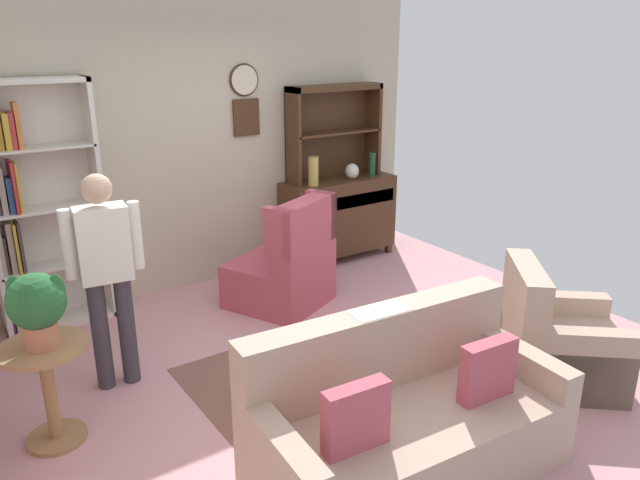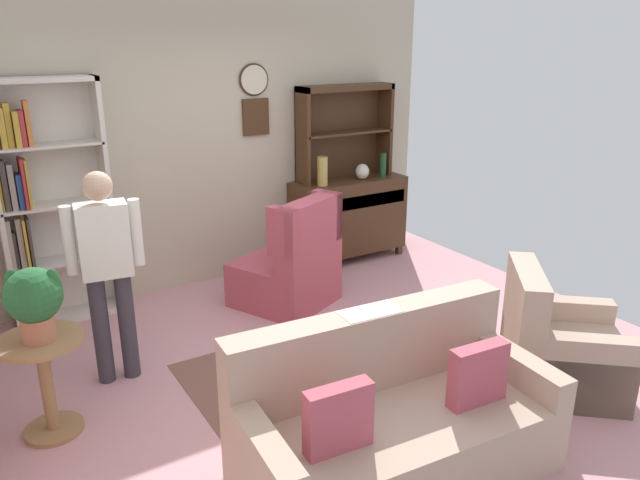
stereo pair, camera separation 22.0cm
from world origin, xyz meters
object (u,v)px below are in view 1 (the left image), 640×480
object	(u,v)px
bottle_wine	(372,164)
plant_stand	(48,383)
armchair_floral	(556,343)
potted_plant_large	(37,305)
book_stack	(344,338)
person_reading	(106,267)
coffee_table	(326,354)
vase_round	(352,171)
sideboard_hutch	(333,119)
sideboard	(338,215)
couch_floral	(404,421)
wingback_chair	(287,267)
vase_tall	(313,171)
bookshelf	(35,209)

from	to	relation	value
bottle_wine	plant_stand	world-z (taller)	bottle_wine
armchair_floral	potted_plant_large	world-z (taller)	potted_plant_large
plant_stand	book_stack	size ratio (longest dim) A/B	3.59
person_reading	coffee_table	size ratio (longest dim) A/B	1.95
vase_round	book_stack	bearing A→B (deg)	-128.38
sideboard_hutch	book_stack	xyz separation A→B (m)	(-1.59, -2.35, -1.12)
sideboard	person_reading	world-z (taller)	person_reading
vase_round	couch_floral	size ratio (longest dim) A/B	0.09
vase_round	wingback_chair	size ratio (longest dim) A/B	0.16
book_stack	vase_tall	bearing A→B (deg)	60.94
bookshelf	wingback_chair	size ratio (longest dim) A/B	1.99
sideboard	potted_plant_large	size ratio (longest dim) A/B	2.82
armchair_floral	book_stack	xyz separation A→B (m)	(-1.39, 0.72, 0.15)
sideboard	potted_plant_large	bearing A→B (deg)	-153.79
sideboard	armchair_floral	bearing A→B (deg)	-93.85
bottle_wine	plant_stand	bearing A→B (deg)	-157.71
person_reading	coffee_table	xyz separation A→B (m)	(1.12, -1.02, -0.55)
vase_tall	plant_stand	bearing A→B (deg)	-152.54
bookshelf	wingback_chair	distance (m)	2.19
potted_plant_large	coffee_table	size ratio (longest dim) A/B	0.58
bookshelf	person_reading	world-z (taller)	bookshelf
bottle_wine	coffee_table	bearing A→B (deg)	-134.85
sideboard_hutch	bottle_wine	world-z (taller)	sideboard_hutch
wingback_chair	sideboard	bearing A→B (deg)	33.34
coffee_table	couch_floral	bearing A→B (deg)	-92.14
armchair_floral	person_reading	xyz separation A→B (m)	(-2.66, 1.75, 0.62)
vase_round	wingback_chair	xyz separation A→B (m)	(-1.27, -0.68, -0.62)
person_reading	book_stack	world-z (taller)	person_reading
armchair_floral	wingback_chair	xyz separation A→B (m)	(-0.94, 2.21, 0.09)
person_reading	coffee_table	world-z (taller)	person_reading
plant_stand	armchair_floral	bearing A→B (deg)	-22.51
bottle_wine	person_reading	xyz separation A→B (m)	(-3.25, -1.11, -0.15)
bookshelf	sideboard_hutch	bearing A→B (deg)	0.43
coffee_table	book_stack	world-z (taller)	book_stack
sideboard_hutch	wingback_chair	xyz separation A→B (m)	(-1.14, -0.86, -1.18)
bookshelf	bottle_wine	world-z (taller)	bookshelf
couch_floral	book_stack	xyz separation A→B (m)	(0.18, 0.82, 0.13)
vase_round	bottle_wine	bearing A→B (deg)	-4.95
sideboard	vase_tall	distance (m)	0.69
coffee_table	wingback_chair	bearing A→B (deg)	68.06
bookshelf	plant_stand	size ratio (longest dim) A/B	3.15
bookshelf	vase_round	distance (m)	3.19
bottle_wine	wingback_chair	world-z (taller)	bottle_wine
couch_floral	potted_plant_large	world-z (taller)	potted_plant_large
armchair_floral	person_reading	distance (m)	3.24
bottle_wine	potted_plant_large	distance (m)	4.09
wingback_chair	person_reading	distance (m)	1.85
vase_round	plant_stand	bearing A→B (deg)	-155.93
sideboard	sideboard_hutch	size ratio (longest dim) A/B	1.18
bookshelf	book_stack	distance (m)	2.81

